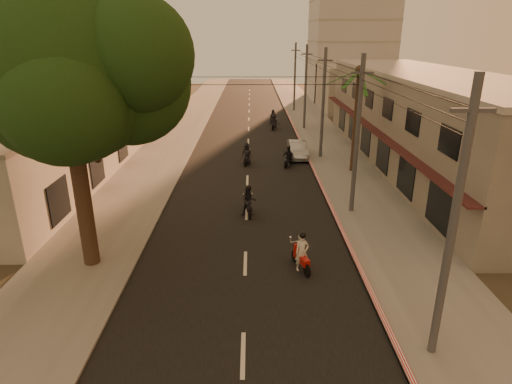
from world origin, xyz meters
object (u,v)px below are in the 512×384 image
at_px(scooter_mid_b, 288,157).
at_px(scooter_far_a, 247,155).
at_px(broadleaf_tree, 76,73).
at_px(palm_tree, 359,76).
at_px(parked_car, 298,149).
at_px(scooter_mid_a, 249,202).
at_px(scooter_red, 302,253).
at_px(scooter_far_b, 274,122).
at_px(scooter_far_c, 273,117).

relative_size(scooter_mid_b, scooter_far_a, 0.93).
bearing_deg(broadleaf_tree, palm_tree, 43.48).
bearing_deg(broadleaf_tree, parked_car, 58.88).
xyz_separation_m(broadleaf_tree, parked_car, (10.88, 18.01, -7.78)).
distance_m(broadleaf_tree, scooter_far_a, 18.79).
bearing_deg(broadleaf_tree, scooter_mid_a, 39.11).
bearing_deg(parked_car, broadleaf_tree, -121.68).
bearing_deg(scooter_far_a, parked_car, 35.02).
bearing_deg(palm_tree, scooter_far_a, 166.01).
relative_size(broadleaf_tree, scooter_red, 6.47).
relative_size(palm_tree, parked_car, 1.93).
xyz_separation_m(scooter_far_b, parked_car, (1.44, -11.56, -0.15)).
relative_size(broadleaf_tree, palm_tree, 1.48).
height_order(broadleaf_tree, scooter_far_c, broadleaf_tree).
height_order(scooter_mid_b, scooter_far_c, scooter_mid_b).
distance_m(scooter_far_a, parked_car, 4.84).
xyz_separation_m(parked_car, scooter_far_c, (-1.40, 14.88, 0.07)).
bearing_deg(scooter_far_a, palm_tree, -5.33).
bearing_deg(scooter_far_b, scooter_mid_a, -80.83).
xyz_separation_m(palm_tree, scooter_far_b, (-5.17, 15.72, -6.30)).
bearing_deg(scooter_far_c, scooter_mid_a, -113.16).
xyz_separation_m(scooter_far_a, scooter_far_b, (2.90, 13.71, 0.01)).
bearing_deg(broadleaf_tree, scooter_far_a, 67.60).
xyz_separation_m(scooter_red, parked_car, (1.76, 18.74, -0.14)).
relative_size(broadleaf_tree, scooter_mid_b, 6.99).
height_order(scooter_mid_a, parked_car, scooter_mid_a).
relative_size(scooter_mid_b, scooter_far_b, 0.94).
height_order(broadleaf_tree, parked_car, broadleaf_tree).
xyz_separation_m(palm_tree, scooter_far_a, (-8.07, 2.01, -6.32)).
relative_size(scooter_red, scooter_far_a, 1.00).
xyz_separation_m(broadleaf_tree, scooter_far_b, (9.44, 29.58, -7.63)).
relative_size(palm_tree, scooter_mid_a, 4.32).
distance_m(scooter_far_a, scooter_far_b, 14.02).
distance_m(scooter_far_a, scooter_far_c, 17.28).
bearing_deg(scooter_red, scooter_mid_a, 92.86).
xyz_separation_m(palm_tree, scooter_far_c, (-5.14, 19.04, -6.38)).
xyz_separation_m(palm_tree, parked_car, (-3.74, 4.16, -6.45)).
bearing_deg(scooter_far_c, scooter_red, -108.09).
xyz_separation_m(scooter_mid_b, scooter_far_a, (-3.31, 0.66, 0.04)).
xyz_separation_m(broadleaf_tree, scooter_red, (9.12, -0.72, -7.64)).
height_order(scooter_mid_b, parked_car, scooter_mid_b).
xyz_separation_m(scooter_red, scooter_mid_b, (0.73, 15.93, -0.04)).
distance_m(scooter_mid_a, scooter_far_c, 27.54).
distance_m(scooter_far_b, scooter_far_c, 3.31).
height_order(parked_car, scooter_far_c, scooter_far_c).
xyz_separation_m(scooter_mid_b, parked_car, (1.02, 2.81, -0.09)).
bearing_deg(scooter_mid_a, broadleaf_tree, -146.65).
bearing_deg(palm_tree, scooter_mid_b, 164.18).
distance_m(palm_tree, scooter_far_b, 17.71).
height_order(scooter_far_b, parked_car, scooter_far_b).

